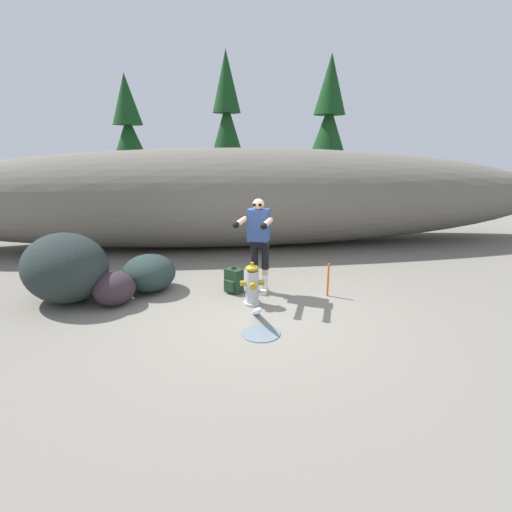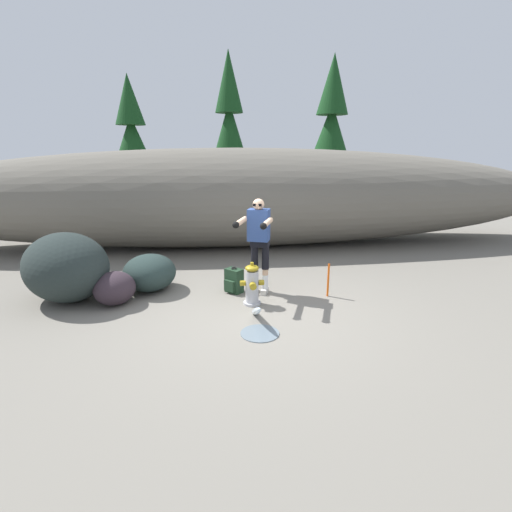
{
  "view_description": "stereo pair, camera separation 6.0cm",
  "coord_description": "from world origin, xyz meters",
  "px_view_note": "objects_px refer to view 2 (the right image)",
  "views": [
    {
      "loc": [
        -0.69,
        -5.53,
        2.49
      ],
      "look_at": [
        0.07,
        0.61,
        0.75
      ],
      "focal_mm": 26.46,
      "sensor_mm": 36.0,
      "label": 1
    },
    {
      "loc": [
        -0.63,
        -5.54,
        2.49
      ],
      "look_at": [
        0.07,
        0.61,
        0.75
      ],
      "focal_mm": 26.46,
      "sensor_mm": 36.0,
      "label": 2
    }
  ],
  "objects_px": {
    "boulder_mid": "(66,267)",
    "survey_stake": "(328,280)",
    "boulder_large": "(150,273)",
    "boulder_small": "(115,288)",
    "spare_backpack": "(234,281)",
    "utility_worker": "(259,234)",
    "fire_hydrant": "(252,285)"
  },
  "relations": [
    {
      "from": "survey_stake",
      "to": "boulder_small",
      "type": "bearing_deg",
      "value": 179.01
    },
    {
      "from": "survey_stake",
      "to": "utility_worker",
      "type": "bearing_deg",
      "value": 167.08
    },
    {
      "from": "fire_hydrant",
      "to": "boulder_small",
      "type": "height_order",
      "value": "fire_hydrant"
    },
    {
      "from": "boulder_mid",
      "to": "utility_worker",
      "type": "bearing_deg",
      "value": -1.44
    },
    {
      "from": "spare_backpack",
      "to": "boulder_small",
      "type": "relative_size",
      "value": 0.66
    },
    {
      "from": "spare_backpack",
      "to": "boulder_mid",
      "type": "relative_size",
      "value": 0.29
    },
    {
      "from": "utility_worker",
      "to": "boulder_mid",
      "type": "distance_m",
      "value": 3.32
    },
    {
      "from": "utility_worker",
      "to": "boulder_small",
      "type": "bearing_deg",
      "value": -65.33
    },
    {
      "from": "boulder_small",
      "to": "boulder_large",
      "type": "bearing_deg",
      "value": 52.05
    },
    {
      "from": "boulder_large",
      "to": "boulder_mid",
      "type": "xyz_separation_m",
      "value": [
        -1.31,
        -0.32,
        0.25
      ]
    },
    {
      "from": "fire_hydrant",
      "to": "spare_backpack",
      "type": "xyz_separation_m",
      "value": [
        -0.27,
        0.59,
        -0.12
      ]
    },
    {
      "from": "boulder_mid",
      "to": "survey_stake",
      "type": "distance_m",
      "value": 4.49
    },
    {
      "from": "spare_backpack",
      "to": "boulder_mid",
      "type": "bearing_deg",
      "value": -45.26
    },
    {
      "from": "boulder_large",
      "to": "boulder_small",
      "type": "height_order",
      "value": "boulder_large"
    },
    {
      "from": "fire_hydrant",
      "to": "boulder_large",
      "type": "bearing_deg",
      "value": 153.88
    },
    {
      "from": "boulder_large",
      "to": "boulder_small",
      "type": "relative_size",
      "value": 1.42
    },
    {
      "from": "spare_backpack",
      "to": "boulder_large",
      "type": "bearing_deg",
      "value": -56.73
    },
    {
      "from": "survey_stake",
      "to": "boulder_large",
      "type": "bearing_deg",
      "value": 167.91
    },
    {
      "from": "boulder_mid",
      "to": "fire_hydrant",
      "type": "bearing_deg",
      "value": -10.23
    },
    {
      "from": "spare_backpack",
      "to": "survey_stake",
      "type": "distance_m",
      "value": 1.68
    },
    {
      "from": "boulder_mid",
      "to": "boulder_small",
      "type": "height_order",
      "value": "boulder_mid"
    },
    {
      "from": "utility_worker",
      "to": "spare_backpack",
      "type": "height_order",
      "value": "utility_worker"
    },
    {
      "from": "utility_worker",
      "to": "boulder_small",
      "type": "height_order",
      "value": "utility_worker"
    },
    {
      "from": "boulder_small",
      "to": "utility_worker",
      "type": "bearing_deg",
      "value": 4.93
    },
    {
      "from": "fire_hydrant",
      "to": "spare_backpack",
      "type": "height_order",
      "value": "fire_hydrant"
    },
    {
      "from": "utility_worker",
      "to": "spare_backpack",
      "type": "relative_size",
      "value": 3.64
    },
    {
      "from": "utility_worker",
      "to": "survey_stake",
      "type": "relative_size",
      "value": 2.85
    },
    {
      "from": "fire_hydrant",
      "to": "boulder_mid",
      "type": "distance_m",
      "value": 3.17
    },
    {
      "from": "fire_hydrant",
      "to": "survey_stake",
      "type": "bearing_deg",
      "value": 8.54
    },
    {
      "from": "boulder_mid",
      "to": "survey_stake",
      "type": "xyz_separation_m",
      "value": [
        4.47,
        -0.36,
        -0.29
      ]
    },
    {
      "from": "fire_hydrant",
      "to": "boulder_small",
      "type": "distance_m",
      "value": 2.29
    },
    {
      "from": "fire_hydrant",
      "to": "survey_stake",
      "type": "relative_size",
      "value": 1.22
    }
  ]
}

